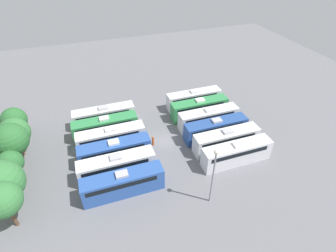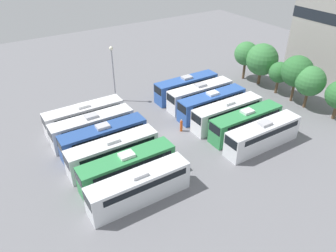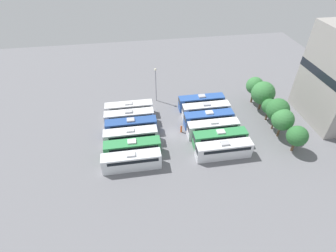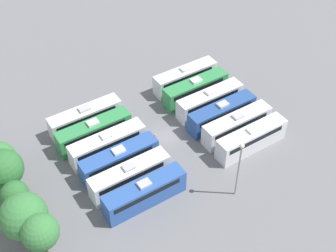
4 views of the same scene
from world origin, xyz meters
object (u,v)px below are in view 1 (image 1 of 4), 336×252
Objects in this scene: bus_0 at (236,153)px; bus_7 at (117,166)px; bus_1 at (226,139)px; bus_10 at (105,126)px; bus_11 at (104,116)px; bus_4 at (199,108)px; light_pole at (214,169)px; tree_0 at (3,200)px; bus_3 at (208,118)px; bus_9 at (111,138)px; bus_2 at (215,129)px; bus_8 at (115,151)px; tree_3 at (11,140)px; tree_2 at (10,163)px; worker_person at (153,141)px; bus_5 at (194,99)px; bus_6 at (123,183)px; tree_4 at (15,133)px; tree_5 at (14,120)px; tree_1 at (1,182)px.

bus_0 is 1.00× the size of bus_7.
bus_1 is 1.00× the size of bus_10.
bus_11 is (3.33, -0.28, 0.00)m from bus_10.
bus_10 is at bearing 90.26° from bus_4.
light_pole is 24.02m from tree_0.
bus_9 is at bearing 89.67° from bus_3.
bus_9 is at bearing 78.67° from bus_2.
tree_3 is at bearing 75.95° from bus_8.
tree_3 is at bearing -1.94° from tree_2.
bus_4 is 17.58m from bus_10.
worker_person is 0.24× the size of tree_3.
bus_9 reaches higher than worker_person.
bus_5 is 23.38m from light_pole.
bus_1 is 1.21× the size of light_pole.
bus_3 is at bearing -84.26° from tree_2.
bus_2 is 1.00× the size of bus_6.
bus_3 is 2.01× the size of tree_2.
bus_0 is at bearing -126.31° from worker_person.
bus_11 is at bearing -73.57° from tree_4.
tree_5 is (10.64, 31.39, 2.00)m from bus_2.
bus_1 is 1.00× the size of bus_7.
bus_8 is (3.25, -0.28, 0.00)m from bus_7.
tree_4 is (13.26, 0.31, -0.32)m from tree_0.
bus_1 is 3.14m from bus_2.
tree_3 is (3.30, -0.11, 1.39)m from tree_2.
bus_6 is at bearing -100.32° from tree_1.
bus_1 is 1.45× the size of tree_3.
tree_3 reaches higher than worker_person.
tree_5 reaches higher than bus_5.
tree_3 is at bearing 103.64° from bus_10.
tree_2 reaches higher than bus_5.
bus_3 is 1.59× the size of tree_0.
bus_1 and bus_3 have the same top height.
tree_5 is at bearing 71.28° from bus_2.
bus_9 is 18.72m from light_pole.
tree_1 reaches higher than worker_person.
bus_5 is at bearing -79.10° from bus_10.
tree_0 is (-8.71, 19.77, 3.87)m from worker_person.
tree_5 reaches higher than bus_11.
bus_4 is (3.47, 0.16, 0.00)m from bus_3.
tree_0 is (-10.62, 13.31, 2.90)m from bus_9.
bus_5 is 1.00× the size of bus_7.
tree_3 is (15.18, 23.90, -0.91)m from light_pole.
bus_4 is 1.00× the size of bus_11.
tree_5 is at bearing 5.68° from tree_3.
worker_person is (-1.80, 10.84, -0.97)m from bus_3.
worker_person is 0.25× the size of tree_1.
bus_6 is at bearing 127.82° from bus_4.
bus_8 is at bearing 89.76° from bus_2.
bus_8 is (-6.70, 17.12, 0.00)m from bus_4.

